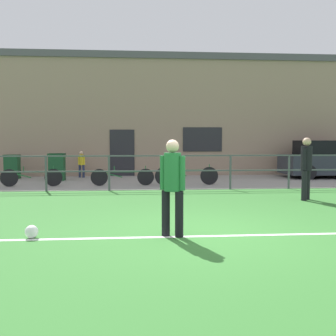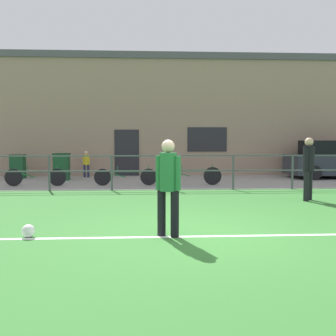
# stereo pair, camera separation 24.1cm
# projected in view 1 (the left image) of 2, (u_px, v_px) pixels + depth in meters

# --- Properties ---
(ground) EXTENTS (60.00, 44.00, 0.04)m
(ground) POSITION_uv_depth(u_px,v_px,m) (200.00, 235.00, 6.93)
(ground) COLOR #33702D
(field_line_touchline) EXTENTS (36.00, 0.11, 0.00)m
(field_line_touchline) POSITION_uv_depth(u_px,v_px,m) (202.00, 236.00, 6.72)
(field_line_touchline) COLOR white
(field_line_touchline) RESTS_ON ground
(pavement_strip) EXTENTS (48.00, 5.00, 0.02)m
(pavement_strip) POSITION_uv_depth(u_px,v_px,m) (165.00, 182.00, 15.38)
(pavement_strip) COLOR gray
(pavement_strip) RESTS_ON ground
(perimeter_fence) EXTENTS (36.07, 0.07, 1.15)m
(perimeter_fence) POSITION_uv_depth(u_px,v_px,m) (171.00, 167.00, 12.84)
(perimeter_fence) COLOR #474C51
(perimeter_fence) RESTS_ON ground
(clubhouse_facade) EXTENTS (28.00, 2.56, 5.57)m
(clubhouse_facade) POSITION_uv_depth(u_px,v_px,m) (159.00, 116.00, 18.85)
(clubhouse_facade) COLOR gray
(clubhouse_facade) RESTS_ON ground
(player_goalkeeper) EXTENTS (0.35, 0.38, 1.71)m
(player_goalkeeper) POSITION_uv_depth(u_px,v_px,m) (306.00, 165.00, 10.70)
(player_goalkeeper) COLOR black
(player_goalkeeper) RESTS_ON ground
(player_striker) EXTENTS (0.42, 0.29, 1.66)m
(player_striker) POSITION_uv_depth(u_px,v_px,m) (172.00, 182.00, 6.66)
(player_striker) COLOR black
(player_striker) RESTS_ON ground
(soccer_ball_match) EXTENTS (0.22, 0.22, 0.22)m
(soccer_ball_match) POSITION_uv_depth(u_px,v_px,m) (32.00, 232.00, 6.59)
(soccer_ball_match) COLOR white
(soccer_ball_match) RESTS_ON ground
(spectator_child) EXTENTS (0.31, 0.20, 1.15)m
(spectator_child) POSITION_uv_depth(u_px,v_px,m) (82.00, 162.00, 16.89)
(spectator_child) COLOR #232D4C
(spectator_child) RESTS_ON pavement_strip
(parked_car_red) EXTENTS (4.18, 1.93, 1.60)m
(parked_car_red) POSITION_uv_depth(u_px,v_px,m) (331.00, 160.00, 16.91)
(parked_car_red) COLOR #282D38
(parked_car_red) RESTS_ON pavement_strip
(bicycle_parked_1) EXTENTS (2.13, 0.04, 0.72)m
(bicycle_parked_1) POSITION_uv_depth(u_px,v_px,m) (31.00, 177.00, 13.67)
(bicycle_parked_1) COLOR black
(bicycle_parked_1) RESTS_ON pavement_strip
(bicycle_parked_2) EXTENTS (2.24, 0.04, 0.71)m
(bicycle_parked_2) POSITION_uv_depth(u_px,v_px,m) (122.00, 177.00, 13.93)
(bicycle_parked_2) COLOR black
(bicycle_parked_2) RESTS_ON pavement_strip
(bicycle_parked_3) EXTENTS (2.30, 0.04, 0.74)m
(bicycle_parked_3) POSITION_uv_depth(u_px,v_px,m) (186.00, 176.00, 14.11)
(bicycle_parked_3) COLOR black
(bicycle_parked_3) RESTS_ON pavement_strip
(trash_bin_0) EXTENTS (0.60, 0.51, 1.01)m
(trash_bin_0) POSITION_uv_depth(u_px,v_px,m) (12.00, 167.00, 16.33)
(trash_bin_0) COLOR #194C28
(trash_bin_0) RESTS_ON pavement_strip
(trash_bin_1) EXTENTS (0.63, 0.54, 1.09)m
(trash_bin_1) POSITION_uv_depth(u_px,v_px,m) (57.00, 167.00, 15.69)
(trash_bin_1) COLOR #194C28
(trash_bin_1) RESTS_ON pavement_strip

